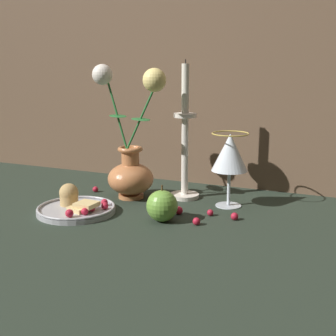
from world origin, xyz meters
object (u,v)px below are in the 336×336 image
at_px(apple_beside_vase, 162,206).
at_px(candlestick, 185,147).
at_px(wine_glass, 230,155).
at_px(vase, 131,158).
at_px(plate_with_pastries, 76,206).

bearing_deg(apple_beside_vase, candlestick, 96.63).
xyz_separation_m(wine_glass, apple_beside_vase, (-0.10, -0.16, -0.09)).
distance_m(vase, apple_beside_vase, 0.21).
distance_m(plate_with_pastries, candlestick, 0.31).
distance_m(wine_glass, apple_beside_vase, 0.21).
relative_size(plate_with_pastries, candlestick, 0.52).
bearing_deg(apple_beside_vase, plate_with_pastries, -173.57).
relative_size(plate_with_pastries, wine_glass, 1.01).
xyz_separation_m(vase, candlestick, (0.12, 0.06, 0.03)).
bearing_deg(plate_with_pastries, candlestick, 48.81).
bearing_deg(candlestick, wine_glass, -11.33).
bearing_deg(vase, candlestick, 25.67).
height_order(wine_glass, apple_beside_vase, wine_glass).
bearing_deg(candlestick, plate_with_pastries, -131.19).
height_order(vase, wine_glass, vase).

